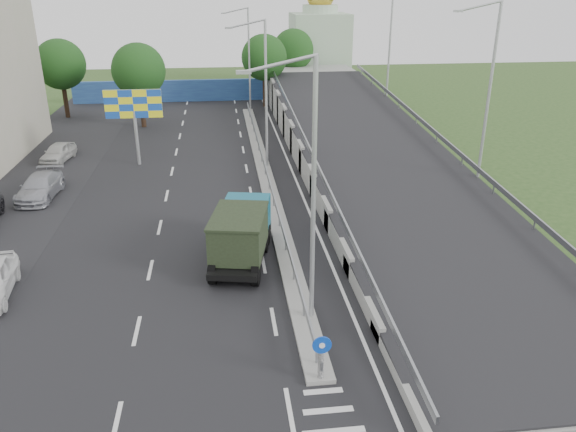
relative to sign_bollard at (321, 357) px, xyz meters
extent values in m
plane|color=#2D4C1E|center=(0.00, -2.17, -1.03)|extent=(160.00, 160.00, 0.00)
cube|color=black|center=(-3.00, 17.83, -1.03)|extent=(26.00, 90.00, 0.04)
cube|color=black|center=(-16.00, 17.83, -1.03)|extent=(8.00, 90.00, 0.05)
cube|color=gray|center=(0.00, 21.83, -0.93)|extent=(1.00, 44.00, 0.20)
cube|color=gray|center=(12.30, 21.83, 1.32)|extent=(0.10, 50.00, 0.32)
cube|color=gray|center=(2.80, 21.83, 1.32)|extent=(0.10, 50.00, 0.32)
cube|color=gray|center=(0.00, 21.83, -0.28)|extent=(0.08, 44.00, 0.32)
cylinder|color=gray|center=(0.00, 21.83, -0.53)|extent=(0.09, 0.09, 0.60)
cylinder|color=black|center=(0.00, 0.03, -0.23)|extent=(0.20, 0.20, 1.20)
cylinder|color=#0C3FBF|center=(0.00, -0.05, 0.52)|extent=(0.64, 0.05, 0.64)
cylinder|color=white|center=(0.00, -0.08, 0.52)|extent=(0.20, 0.03, 0.20)
cylinder|color=#B2B5B7|center=(0.30, 3.83, 4.17)|extent=(0.18, 0.18, 10.00)
cylinder|color=#B2B5B7|center=(-0.90, 3.83, 8.92)|extent=(2.57, 0.12, 0.66)
cube|color=#B2B5B7|center=(-2.10, 3.83, 8.67)|extent=(0.50, 0.18, 0.12)
cylinder|color=#B2B5B7|center=(0.30, 23.83, 4.17)|extent=(0.18, 0.18, 10.00)
cylinder|color=#B2B5B7|center=(-0.90, 23.83, 8.92)|extent=(2.57, 0.12, 0.66)
cube|color=#B2B5B7|center=(-2.10, 23.83, 8.67)|extent=(0.50, 0.18, 0.12)
cylinder|color=#B2B5B7|center=(0.30, 43.83, 4.17)|extent=(0.18, 0.18, 10.00)
cylinder|color=#B2B5B7|center=(-0.90, 43.83, 8.92)|extent=(2.57, 0.12, 0.66)
cube|color=#B2B5B7|center=(-2.10, 43.83, 8.67)|extent=(0.50, 0.18, 0.12)
cube|color=navy|center=(-4.00, 49.83, 0.17)|extent=(30.00, 0.50, 2.40)
cube|color=#B2CCAD|center=(10.00, 57.83, 3.47)|extent=(7.00, 7.00, 9.00)
cylinder|color=#B2CCAD|center=(10.00, 57.83, 8.47)|extent=(4.40, 4.40, 1.00)
cylinder|color=#B2B5B7|center=(-9.00, 25.83, 0.97)|extent=(0.24, 0.24, 4.00)
cube|color=#FAF31B|center=(-9.00, 25.83, 3.47)|extent=(4.00, 0.20, 2.00)
cylinder|color=black|center=(-10.00, 37.83, 0.97)|extent=(0.44, 0.44, 4.00)
sphere|color=#114016|center=(-10.00, 37.83, 4.17)|extent=(4.80, 4.80, 4.80)
cylinder|color=black|center=(2.00, 45.83, 0.97)|extent=(0.44, 0.44, 4.00)
sphere|color=#114016|center=(2.00, 45.83, 4.17)|extent=(4.80, 4.80, 4.80)
cylinder|color=black|center=(-18.00, 42.83, 0.97)|extent=(0.44, 0.44, 4.00)
sphere|color=#114016|center=(-18.00, 42.83, 4.17)|extent=(4.80, 4.80, 4.80)
cylinder|color=black|center=(6.00, 52.83, 0.97)|extent=(0.44, 0.44, 4.00)
sphere|color=#114016|center=(6.00, 52.83, 4.17)|extent=(4.80, 4.80, 4.80)
cylinder|color=black|center=(-2.75, 11.39, -0.51)|extent=(0.53, 1.10, 1.05)
cylinder|color=black|center=(-0.87, 11.01, -0.51)|extent=(0.53, 1.10, 1.05)
cylinder|color=black|center=(-2.91, 10.54, -0.51)|extent=(0.53, 1.10, 1.05)
cylinder|color=black|center=(-1.04, 10.17, -0.51)|extent=(0.53, 1.10, 1.05)
cylinder|color=black|center=(-3.56, 7.27, -0.51)|extent=(0.53, 1.10, 1.05)
cylinder|color=black|center=(-1.69, 6.89, -0.51)|extent=(0.53, 1.10, 1.05)
cube|color=black|center=(-2.20, 9.23, -0.37)|extent=(3.31, 6.23, 0.29)
cube|color=#094B61|center=(-1.76, 11.43, 0.59)|extent=(2.45, 1.93, 1.62)
cube|color=black|center=(-1.62, 12.16, 1.02)|extent=(1.79, 0.41, 0.67)
cube|color=black|center=(-1.60, 12.23, -0.41)|extent=(2.18, 0.57, 0.48)
cube|color=black|center=(-2.31, 8.67, 0.69)|extent=(2.96, 4.01, 1.72)
cube|color=black|center=(-2.31, 8.67, 1.59)|extent=(3.07, 4.12, 0.11)
imported|color=#A3A4AC|center=(-14.25, 19.51, -0.32)|extent=(2.25, 5.01, 1.42)
imported|color=beige|center=(-15.13, 27.52, -0.36)|extent=(2.21, 4.16, 1.35)
camera|label=1|loc=(-2.94, -14.98, 11.34)|focal=35.00mm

